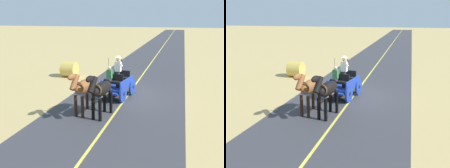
% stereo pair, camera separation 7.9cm
% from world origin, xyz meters
% --- Properties ---
extents(ground_plane, '(200.00, 200.00, 0.00)m').
position_xyz_m(ground_plane, '(0.00, 0.00, 0.00)').
color(ground_plane, tan).
extents(road_surface, '(6.67, 160.00, 0.01)m').
position_xyz_m(road_surface, '(0.00, 0.00, 0.00)').
color(road_surface, '#38383D').
rests_on(road_surface, ground).
extents(road_centre_stripe, '(0.12, 160.00, 0.00)m').
position_xyz_m(road_centre_stripe, '(0.00, 0.00, 0.01)').
color(road_centre_stripe, '#DBCC4C').
rests_on(road_centre_stripe, road_surface).
extents(horse_drawn_carriage, '(1.74, 4.51, 2.50)m').
position_xyz_m(horse_drawn_carriage, '(0.55, 0.59, 0.82)').
color(horse_drawn_carriage, '#1E3899').
rests_on(horse_drawn_carriage, ground).
extents(horse_near_side, '(0.84, 2.15, 2.21)m').
position_xyz_m(horse_near_side, '(0.51, 3.66, 1.32)').
color(horse_near_side, black).
rests_on(horse_near_side, ground).
extents(horse_off_side, '(0.76, 2.15, 2.21)m').
position_xyz_m(horse_off_side, '(1.44, 3.53, 1.32)').
color(horse_off_side, brown).
rests_on(horse_off_side, ground).
extents(hay_bale, '(1.11, 1.21, 1.20)m').
position_xyz_m(hay_bale, '(5.47, -3.32, 0.60)').
color(hay_bale, gold).
rests_on(hay_bale, ground).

